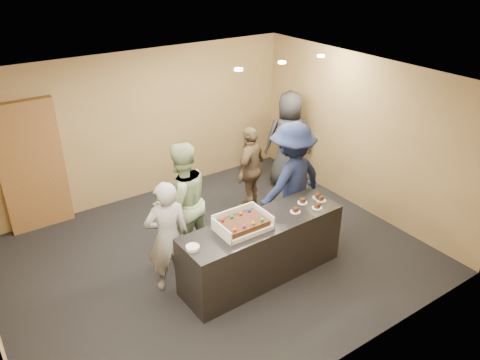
% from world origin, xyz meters
% --- Properties ---
extents(room, '(6.04, 6.00, 2.70)m').
position_xyz_m(room, '(0.00, 0.00, 1.35)').
color(room, black).
rests_on(room, ground).
extents(serving_counter, '(2.42, 0.77, 0.90)m').
position_xyz_m(serving_counter, '(0.35, -0.75, 0.45)').
color(serving_counter, black).
rests_on(serving_counter, floor).
extents(storage_cabinet, '(0.99, 0.15, 2.18)m').
position_xyz_m(storage_cabinet, '(-1.91, 2.41, 1.09)').
color(storage_cabinet, brown).
rests_on(storage_cabinet, floor).
extents(cake_box, '(0.70, 0.48, 0.21)m').
position_xyz_m(cake_box, '(0.02, -0.72, 0.95)').
color(cake_box, white).
rests_on(cake_box, serving_counter).
extents(sheet_cake, '(0.60, 0.41, 0.12)m').
position_xyz_m(sheet_cake, '(0.02, -0.75, 1.00)').
color(sheet_cake, '#3B200D').
rests_on(sheet_cake, cake_box).
extents(plate_stack, '(0.17, 0.17, 0.04)m').
position_xyz_m(plate_stack, '(-0.75, -0.77, 0.92)').
color(plate_stack, white).
rests_on(plate_stack, serving_counter).
extents(slice_a, '(0.15, 0.15, 0.07)m').
position_xyz_m(slice_a, '(0.89, -0.80, 0.92)').
color(slice_a, white).
rests_on(slice_a, serving_counter).
extents(slice_b, '(0.15, 0.15, 0.07)m').
position_xyz_m(slice_b, '(1.14, -0.66, 0.92)').
color(slice_b, white).
rests_on(slice_b, serving_counter).
extents(slice_c, '(0.15, 0.15, 0.07)m').
position_xyz_m(slice_c, '(1.22, -0.89, 0.92)').
color(slice_c, white).
rests_on(slice_c, serving_counter).
extents(slice_d, '(0.15, 0.15, 0.07)m').
position_xyz_m(slice_d, '(1.43, -0.67, 0.92)').
color(slice_d, white).
rests_on(slice_d, serving_counter).
extents(slice_e, '(0.15, 0.15, 0.07)m').
position_xyz_m(slice_e, '(1.41, -0.76, 0.92)').
color(slice_e, white).
rests_on(slice_e, serving_counter).
extents(person_server_grey, '(0.66, 0.50, 1.63)m').
position_xyz_m(person_server_grey, '(-0.84, -0.24, 0.82)').
color(person_server_grey, '#95959A').
rests_on(person_server_grey, floor).
extents(person_sage_man, '(0.93, 0.74, 1.83)m').
position_xyz_m(person_sage_man, '(-0.31, 0.33, 0.92)').
color(person_sage_man, '#95AF7E').
rests_on(person_sage_man, floor).
extents(person_navy_man, '(1.32, 0.86, 1.93)m').
position_xyz_m(person_navy_man, '(1.37, -0.13, 0.96)').
color(person_navy_man, '#151D3E').
rests_on(person_navy_man, floor).
extents(person_brown_extra, '(0.98, 0.78, 1.56)m').
position_xyz_m(person_brown_extra, '(1.32, 0.91, 0.78)').
color(person_brown_extra, brown).
rests_on(person_brown_extra, floor).
extents(person_dark_suit, '(1.09, 0.99, 1.87)m').
position_xyz_m(person_dark_suit, '(2.50, 1.29, 0.94)').
color(person_dark_suit, '#27272C').
rests_on(person_dark_suit, floor).
extents(ceiling_spotlights, '(1.72, 0.12, 0.03)m').
position_xyz_m(ceiling_spotlights, '(1.60, 0.50, 2.67)').
color(ceiling_spotlights, '#FFEAC6').
rests_on(ceiling_spotlights, ceiling).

